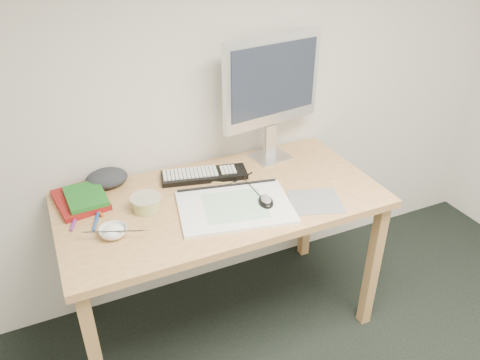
# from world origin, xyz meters

# --- Properties ---
(desk) EXTENTS (1.40, 0.70, 0.75)m
(desk) POSITION_xyz_m (-0.09, 1.43, 0.67)
(desk) COLOR tan
(desk) RESTS_ON ground
(mousepad) EXTENTS (0.27, 0.26, 0.00)m
(mousepad) POSITION_xyz_m (0.26, 1.23, 0.75)
(mousepad) COLOR slate
(mousepad) RESTS_ON desk
(sketchpad) EXTENTS (0.53, 0.42, 0.01)m
(sketchpad) POSITION_xyz_m (-0.08, 1.33, 0.76)
(sketchpad) COLOR white
(sketchpad) RESTS_ON desk
(keyboard) EXTENTS (0.42, 0.21, 0.02)m
(keyboard) POSITION_xyz_m (-0.10, 1.62, 0.76)
(keyboard) COLOR black
(keyboard) RESTS_ON desk
(monitor) EXTENTS (0.52, 0.19, 0.61)m
(monitor) POSITION_xyz_m (0.27, 1.68, 1.13)
(monitor) COLOR silver
(monitor) RESTS_ON desk
(mouse) EXTENTS (0.08, 0.11, 0.03)m
(mouse) POSITION_xyz_m (0.05, 1.29, 0.78)
(mouse) COLOR black
(mouse) RESTS_ON sketchpad
(rice_bowl) EXTENTS (0.12, 0.12, 0.03)m
(rice_bowl) POSITION_xyz_m (-0.58, 1.35, 0.77)
(rice_bowl) COLOR silver
(rice_bowl) RESTS_ON desk
(chopsticks) EXTENTS (0.23, 0.11, 0.02)m
(chopsticks) POSITION_xyz_m (-0.58, 1.32, 0.79)
(chopsticks) COLOR #B6B6B8
(chopsticks) RESTS_ON rice_bowl
(fruit_tub) EXTENTS (0.16, 0.16, 0.06)m
(fruit_tub) POSITION_xyz_m (-0.42, 1.47, 0.78)
(fruit_tub) COLOR gold
(fruit_tub) RESTS_ON desk
(book_red) EXTENTS (0.23, 0.28, 0.03)m
(book_red) POSITION_xyz_m (-0.66, 1.64, 0.76)
(book_red) COLOR maroon
(book_red) RESTS_ON desk
(book_green) EXTENTS (0.17, 0.22, 0.02)m
(book_green) POSITION_xyz_m (-0.64, 1.62, 0.79)
(book_green) COLOR #18621C
(book_green) RESTS_ON book_red
(cloth_lump) EXTENTS (0.18, 0.16, 0.06)m
(cloth_lump) POSITION_xyz_m (-0.53, 1.75, 0.78)
(cloth_lump) COLOR #222328
(cloth_lump) RESTS_ON desk
(pencil_pink) EXTENTS (0.17, 0.06, 0.01)m
(pencil_pink) POSITION_xyz_m (-0.16, 1.44, 0.75)
(pencil_pink) COLOR pink
(pencil_pink) RESTS_ON desk
(pencil_tan) EXTENTS (0.17, 0.11, 0.01)m
(pencil_tan) POSITION_xyz_m (-0.01, 1.52, 0.75)
(pencil_tan) COLOR tan
(pencil_tan) RESTS_ON desk
(pencil_black) EXTENTS (0.18, 0.08, 0.01)m
(pencil_black) POSITION_xyz_m (0.03, 1.53, 0.75)
(pencil_black) COLOR black
(pencil_black) RESTS_ON desk
(marker_blue) EXTENTS (0.06, 0.14, 0.01)m
(marker_blue) POSITION_xyz_m (-0.62, 1.47, 0.76)
(marker_blue) COLOR #1C429A
(marker_blue) RESTS_ON desk
(marker_orange) EXTENTS (0.03, 0.12, 0.01)m
(marker_orange) POSITION_xyz_m (-0.61, 1.55, 0.76)
(marker_orange) COLOR #C04F16
(marker_orange) RESTS_ON desk
(marker_purple) EXTENTS (0.06, 0.14, 0.01)m
(marker_purple) POSITION_xyz_m (-0.70, 1.50, 0.76)
(marker_purple) COLOR #692382
(marker_purple) RESTS_ON desk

